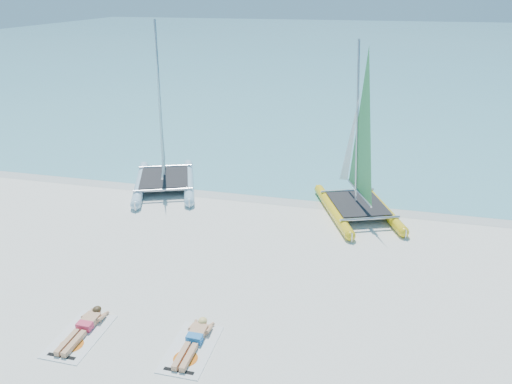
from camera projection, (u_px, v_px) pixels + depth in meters
The scene contains 9 objects.
ground at pixel (222, 266), 14.93m from camera, with size 140.00×140.00×0.00m, color silver.
sea at pixel (355, 45), 71.45m from camera, with size 140.00×115.00×0.01m, color #7AC3CC.
wet_sand_strip at pixel (264, 196), 19.87m from camera, with size 140.00×1.40×0.01m, color silver.
catamaran_blue at pixel (162, 139), 20.15m from camera, with size 4.04×5.50×6.79m.
catamaran_yellow at pixel (357, 158), 18.08m from camera, with size 3.75×5.09×6.29m.
towel_a at pixel (80, 336), 11.92m from camera, with size 1.00×1.85×0.02m, color white.
sunbather_a at pixel (84, 327), 12.05m from camera, with size 0.37×1.73×0.26m.
towel_b at pixel (191, 349), 11.49m from camera, with size 1.00×1.85×0.02m, color white.
sunbather_b at pixel (194, 340), 11.62m from camera, with size 0.37×1.73×0.26m.
Camera 1 is at (4.12, -12.33, 7.74)m, focal length 35.00 mm.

